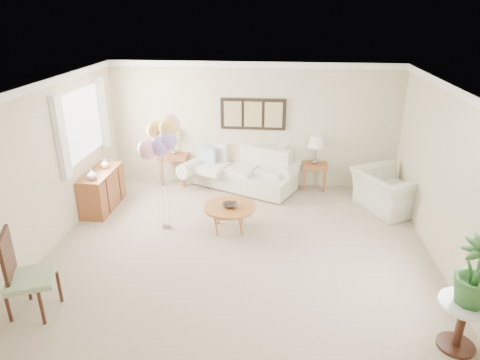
{
  "coord_description": "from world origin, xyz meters",
  "views": [
    {
      "loc": [
        0.6,
        -5.65,
        3.63
      ],
      "look_at": [
        -0.03,
        0.6,
        1.05
      ],
      "focal_mm": 32.0,
      "sensor_mm": 36.0,
      "label": 1
    }
  ],
  "objects": [
    {
      "name": "end_table_left",
      "position": [
        -1.69,
        2.89,
        0.56
      ],
      "size": [
        0.61,
        0.56,
        0.67
      ],
      "color": "brown",
      "rests_on": "ground"
    },
    {
      "name": "credenza",
      "position": [
        -2.76,
        1.5,
        0.37
      ],
      "size": [
        0.46,
        1.2,
        0.74
      ],
      "color": "brown",
      "rests_on": "ground"
    },
    {
      "name": "coffee_table",
      "position": [
        -0.24,
        0.87,
        0.41
      ],
      "size": [
        0.89,
        0.89,
        0.45
      ],
      "color": "#A87130",
      "rests_on": "ground"
    },
    {
      "name": "end_table_right",
      "position": [
        1.31,
        2.87,
        0.48
      ],
      "size": [
        0.52,
        0.47,
        0.57
      ],
      "color": "brown",
      "rests_on": "ground"
    },
    {
      "name": "accent_chair",
      "position": [
        -2.51,
        -1.51,
        0.58
      ],
      "size": [
        0.72,
        0.71,
        1.11
      ],
      "color": "gray",
      "rests_on": "ground"
    },
    {
      "name": "lamp_right",
      "position": [
        1.31,
        2.87,
        1.01
      ],
      "size": [
        0.33,
        0.33,
        0.59
      ],
      "color": "gray",
      "rests_on": "end_table_right"
    },
    {
      "name": "balloon_cluster",
      "position": [
        -1.33,
        0.84,
        1.65
      ],
      "size": [
        0.64,
        0.57,
        2.01
      ],
      "color": "gray",
      "rests_on": "ground"
    },
    {
      "name": "vase_sage",
      "position": [
        -2.74,
        1.7,
        0.83
      ],
      "size": [
        0.21,
        0.21,
        0.17
      ],
      "primitive_type": "imported",
      "rotation": [
        0.0,
        0.0,
        0.32
      ],
      "color": "beige",
      "rests_on": "credenza"
    },
    {
      "name": "potted_plant",
      "position": [
        2.71,
        -1.62,
        1.01
      ],
      "size": [
        0.5,
        0.5,
        0.79
      ],
      "primitive_type": "imported",
      "rotation": [
        0.0,
        0.0,
        0.15
      ],
      "color": "#235425",
      "rests_on": "side_table"
    },
    {
      "name": "side_table",
      "position": [
        2.68,
        -1.62,
        0.47
      ],
      "size": [
        0.57,
        0.57,
        0.62
      ],
      "color": "silver",
      "rests_on": "ground"
    },
    {
      "name": "sofa",
      "position": [
        -0.18,
        2.81,
        0.35
      ],
      "size": [
        2.74,
        1.74,
        0.89
      ],
      "color": "silver",
      "rests_on": "ground"
    },
    {
      "name": "room_shell",
      "position": [
        -0.11,
        0.09,
        1.63
      ],
      "size": [
        6.04,
        6.04,
        2.6
      ],
      "color": "beige",
      "rests_on": "ground"
    },
    {
      "name": "ground_plane",
      "position": [
        0.0,
        0.0,
        0.0
      ],
      "size": [
        6.0,
        6.0,
        0.0
      ],
      "primitive_type": "plane",
      "color": "#B19F8D"
    },
    {
      "name": "wall_art_triptych",
      "position": [
        0.0,
        2.96,
        1.55
      ],
      "size": [
        1.35,
        0.06,
        0.65
      ],
      "color": "black",
      "rests_on": "ground"
    },
    {
      "name": "vase_white",
      "position": [
        -2.74,
        1.12,
        0.83
      ],
      "size": [
        0.23,
        0.23,
        0.19
      ],
      "primitive_type": "imported",
      "rotation": [
        0.0,
        0.0,
        -0.35
      ],
      "color": "silver",
      "rests_on": "credenza"
    },
    {
      "name": "decor_bowl",
      "position": [
        -0.22,
        0.84,
        0.48
      ],
      "size": [
        0.26,
        0.26,
        0.06
      ],
      "primitive_type": "imported",
      "rotation": [
        0.0,
        0.0,
        0.02
      ],
      "color": "#2E241F",
      "rests_on": "coffee_table"
    },
    {
      "name": "lamp_left",
      "position": [
        -1.69,
        2.89,
        1.09
      ],
      "size": [
        0.31,
        0.31,
        0.55
      ],
      "color": "gray",
      "rests_on": "end_table_left"
    },
    {
      "name": "armchair",
      "position": [
        2.64,
        1.95,
        0.38
      ],
      "size": [
        1.46,
        1.52,
        0.76
      ],
      "primitive_type": "imported",
      "rotation": [
        0.0,
        0.0,
        2.06
      ],
      "color": "silver",
      "rests_on": "ground"
    }
  ]
}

